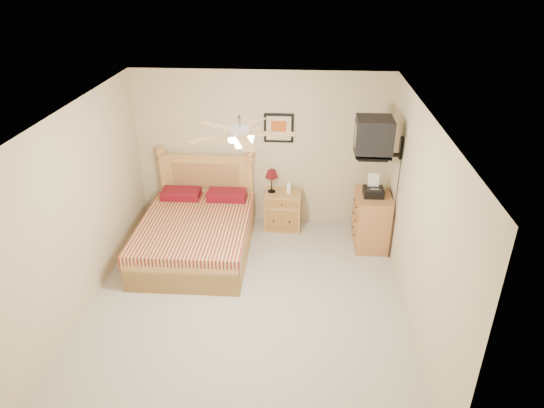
# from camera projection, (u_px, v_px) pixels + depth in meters

# --- Properties ---
(floor) EXTENTS (4.50, 4.50, 0.00)m
(floor) POSITION_uv_depth(u_px,v_px,m) (247.00, 303.00, 6.25)
(floor) COLOR #ADA79C
(floor) RESTS_ON ground
(ceiling) EXTENTS (4.00, 4.50, 0.04)m
(ceiling) POSITION_uv_depth(u_px,v_px,m) (242.00, 114.00, 5.10)
(ceiling) COLOR white
(ceiling) RESTS_ON ground
(wall_back) EXTENTS (4.00, 0.04, 2.50)m
(wall_back) POSITION_uv_depth(u_px,v_px,m) (262.00, 150.00, 7.67)
(wall_back) COLOR beige
(wall_back) RESTS_ON ground
(wall_front) EXTENTS (4.00, 0.04, 2.50)m
(wall_front) POSITION_uv_depth(u_px,v_px,m) (209.00, 360.00, 3.68)
(wall_front) COLOR beige
(wall_front) RESTS_ON ground
(wall_left) EXTENTS (0.04, 4.50, 2.50)m
(wall_left) POSITION_uv_depth(u_px,v_px,m) (79.00, 212.00, 5.80)
(wall_left) COLOR beige
(wall_left) RESTS_ON ground
(wall_right) EXTENTS (0.04, 4.50, 2.50)m
(wall_right) POSITION_uv_depth(u_px,v_px,m) (418.00, 224.00, 5.55)
(wall_right) COLOR beige
(wall_right) RESTS_ON ground
(bed) EXTENTS (1.55, 2.03, 1.31)m
(bed) POSITION_uv_depth(u_px,v_px,m) (194.00, 215.00, 7.00)
(bed) COLOR #B17D4E
(bed) RESTS_ON ground
(nightstand) EXTENTS (0.60, 0.46, 0.63)m
(nightstand) POSITION_uv_depth(u_px,v_px,m) (283.00, 210.00, 7.86)
(nightstand) COLOR #A57136
(nightstand) RESTS_ON ground
(table_lamp) EXTENTS (0.23, 0.23, 0.38)m
(table_lamp) POSITION_uv_depth(u_px,v_px,m) (272.00, 181.00, 7.65)
(table_lamp) COLOR #5B1017
(table_lamp) RESTS_ON nightstand
(lotion_bottle) EXTENTS (0.10, 0.10, 0.22)m
(lotion_bottle) POSITION_uv_depth(u_px,v_px,m) (289.00, 187.00, 7.63)
(lotion_bottle) COLOR white
(lotion_bottle) RESTS_ON nightstand
(framed_picture) EXTENTS (0.46, 0.04, 0.46)m
(framed_picture) POSITION_uv_depth(u_px,v_px,m) (279.00, 128.00, 7.47)
(framed_picture) COLOR black
(framed_picture) RESTS_ON wall_back
(dresser) EXTENTS (0.51, 0.72, 0.84)m
(dresser) POSITION_uv_depth(u_px,v_px,m) (372.00, 220.00, 7.33)
(dresser) COLOR #9D5E31
(dresser) RESTS_ON ground
(fax_machine) EXTENTS (0.30, 0.31, 0.31)m
(fax_machine) POSITION_uv_depth(u_px,v_px,m) (374.00, 186.00, 7.06)
(fax_machine) COLOR black
(fax_machine) RESTS_ON dresser
(magazine_lower) EXTENTS (0.28, 0.33, 0.03)m
(magazine_lower) POSITION_uv_depth(u_px,v_px,m) (372.00, 187.00, 7.36)
(magazine_lower) COLOR #B5AD94
(magazine_lower) RESTS_ON dresser
(magazine_upper) EXTENTS (0.28, 0.34, 0.02)m
(magazine_upper) POSITION_uv_depth(u_px,v_px,m) (371.00, 185.00, 7.36)
(magazine_upper) COLOR tan
(magazine_upper) RESTS_ON magazine_lower
(wall_tv) EXTENTS (0.56, 0.46, 0.58)m
(wall_tv) POSITION_uv_depth(u_px,v_px,m) (385.00, 138.00, 6.50)
(wall_tv) COLOR black
(wall_tv) RESTS_ON wall_right
(ceiling_fan) EXTENTS (1.14, 1.14, 0.28)m
(ceiling_fan) POSITION_uv_depth(u_px,v_px,m) (240.00, 133.00, 4.99)
(ceiling_fan) COLOR silver
(ceiling_fan) RESTS_ON ceiling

